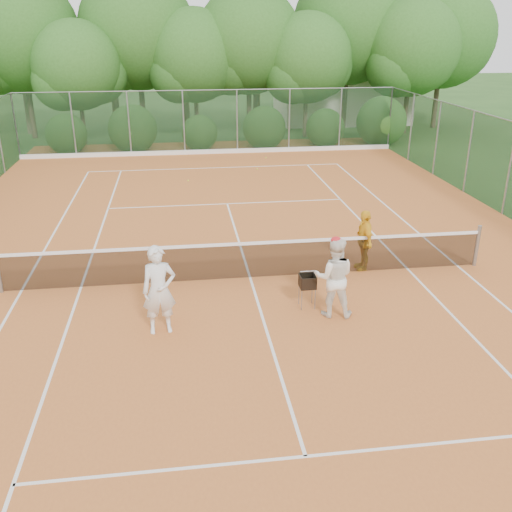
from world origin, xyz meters
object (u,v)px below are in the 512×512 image
Objects in this scene: player_center_grp at (334,277)px; ball_hopper at (307,282)px; player_yellow at (364,240)px; player_white at (159,290)px.

ball_hopper is (-0.47, 0.43, -0.28)m from player_center_grp.
player_yellow is at bearing 44.52° from ball_hopper.
ball_hopper is at bearing 4.57° from player_white.
player_yellow reaches higher than ball_hopper.
ball_hopper is at bearing -45.28° from player_yellow.
player_center_grp is 2.34× the size of ball_hopper.
player_white reaches higher than player_yellow.
player_white is 3.68m from player_center_grp.
player_center_grp is at bearing -3.45° from player_white.
player_white is at bearing -176.40° from player_center_grp.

